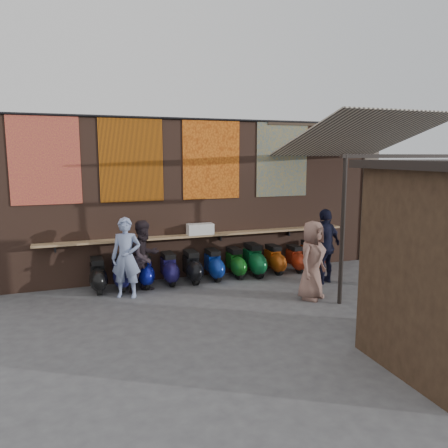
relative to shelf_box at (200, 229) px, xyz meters
The scene contains 33 objects.
ground 2.62m from the shelf_box, 88.22° to the right, with size 70.00×70.00×0.00m, color #474749.
brick_wall 0.84m from the shelf_box, 79.85° to the left, with size 10.00×0.40×4.00m, color brown.
pier_right 5.34m from the shelf_box, ahead, with size 0.50×0.50×4.00m, color #4C4238.
eating_counter 0.18m from the shelf_box, 22.74° to the left, with size 8.00×0.32×0.05m, color #9E7A51.
shelf_box is the anchor object (origin of this frame).
tapestry_redgold 3.94m from the shelf_box, behind, with size 1.50×0.02×2.00m, color maroon.
tapestry_sun 2.39m from the shelf_box, behind, with size 1.50×0.02×2.00m, color orange.
tapestry_orange 1.79m from the shelf_box, 25.85° to the left, with size 1.50×0.02×2.00m, color orange.
tapestry_multi 2.95m from the shelf_box, ahead, with size 1.50×0.02×2.00m, color #235381.
hang_rail 2.72m from the shelf_box, 67.17° to the left, with size 0.06×0.06×9.50m, color black.
scooter_stool_0 2.71m from the shelf_box, behind, with size 0.37×0.81×0.77m, color black, non-canonical shape.
scooter_stool_1 2.23m from the shelf_box, behind, with size 0.37×0.82×0.78m, color #171752, non-canonical shape.
scooter_stool_2 1.74m from the shelf_box, behind, with size 0.36×0.80×0.76m, color #0C148A, non-canonical shape.
scooter_stool_3 1.27m from the shelf_box, 163.41° to the right, with size 0.36×0.80×0.76m, color #1B1552, non-canonical shape.
scooter_stool_4 0.99m from the shelf_box, 133.57° to the right, with size 0.37×0.82×0.78m, color black, non-canonical shape.
scooter_stool_5 0.96m from the shelf_box, 46.96° to the right, with size 0.36×0.80×0.76m, color navy, non-canonical shape.
scooter_stool_6 1.26m from the shelf_box, 16.54° to the right, with size 0.35×0.79×0.75m, color #105315, non-canonical shape.
scooter_stool_7 1.62m from the shelf_box, 13.04° to the right, with size 0.39×0.88×0.83m, color #0C5529, non-canonical shape.
scooter_stool_8 2.17m from the shelf_box, ahead, with size 0.35×0.78×0.74m, color #9B3F0E, non-canonical shape.
scooter_stool_9 2.75m from the shelf_box, ahead, with size 0.33×0.73×0.70m, color maroon, non-canonical shape.
scooter_stool_10 3.20m from the shelf_box, ahead, with size 0.37×0.83×0.79m, color #A52E0C, non-canonical shape.
diner_left 2.20m from the shelf_box, 155.49° to the right, with size 0.65×0.42×1.77m, color #7D8DB6.
diner_right 1.72m from the shelf_box, 156.53° to the right, with size 0.80×0.63×1.65m, color black.
shopper_navy 3.12m from the shelf_box, 28.20° to the right, with size 1.07×0.45×1.82m, color black.
shopper_grey 5.58m from the shelf_box, 28.26° to the right, with size 1.02×0.59×1.58m, color slate.
shopper_tan 3.02m from the shelf_box, 53.59° to the right, with size 0.84×0.55×1.72m, color #8B6558.
stall_sign 5.50m from the shelf_box, 62.78° to the right, with size 1.20×0.04×0.50m, color gold.
stall_shelf 5.44m from the shelf_box, 62.78° to the right, with size 2.23×0.10×0.06m, color #473321.
awning_canvas 4.47m from the shelf_box, 21.40° to the right, with size 3.20×3.40×0.03m, color beige.
awning_ledger 4.47m from the shelf_box, ahead, with size 3.30×0.08×0.12m, color #33261C.
awning_header 4.95m from the shelf_box, 39.08° to the right, with size 3.00×0.08×0.08m, color black.
awning_post_left 3.63m from the shelf_box, 53.17° to the right, with size 0.09×0.09×3.10m, color black.
awning_post_right 5.76m from the shelf_box, 30.26° to the right, with size 0.09×0.09×3.10m, color black.
Camera 1 is at (-3.27, -8.06, 3.09)m, focal length 35.00 mm.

